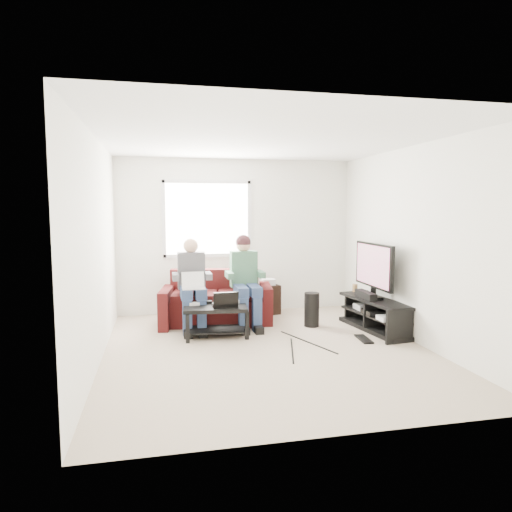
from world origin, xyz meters
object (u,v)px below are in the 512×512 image
at_px(coffee_table, 215,314).
at_px(end_table, 268,298).
at_px(tv_stand, 376,316).
at_px(subwoofer, 312,310).
at_px(sofa, 217,303).
at_px(tv, 374,267).

height_order(coffee_table, end_table, end_table).
bearing_deg(tv_stand, subwoofer, 153.81).
relative_size(tv_stand, end_table, 2.43).
height_order(sofa, coffee_table, sofa).
distance_m(sofa, subwoofer, 1.47).
distance_m(sofa, tv_stand, 2.41).
bearing_deg(tv_stand, end_table, 133.24).
xyz_separation_m(sofa, end_table, (0.92, 0.41, -0.04)).
xyz_separation_m(tv_stand, end_table, (-1.29, 1.37, 0.06)).
bearing_deg(sofa, tv, -21.39).
relative_size(sofa, tv, 1.66).
distance_m(tv, subwoofer, 1.12).
relative_size(coffee_table, subwoofer, 1.78).
xyz_separation_m(coffee_table, subwoofer, (1.49, 0.25, -0.06)).
xyz_separation_m(tv_stand, tv, (-0.00, 0.10, 0.71)).
xyz_separation_m(sofa, subwoofer, (1.37, -0.55, -0.05)).
distance_m(coffee_table, tv, 2.41).
height_order(tv_stand, subwoofer, subwoofer).
xyz_separation_m(sofa, coffee_table, (-0.12, -0.80, 0.01)).
bearing_deg(tv, end_table, 135.35).
xyz_separation_m(tv_stand, subwoofer, (-0.84, 0.41, 0.05)).
relative_size(tv_stand, tv, 1.31).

